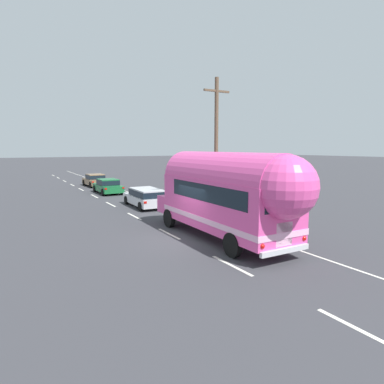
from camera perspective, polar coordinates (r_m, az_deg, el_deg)
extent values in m
plane|color=#38383D|center=(15.75, -1.82, -8.29)|extent=(300.00, 300.00, 0.00)
cube|color=silver|center=(9.43, 27.01, -20.46)|extent=(0.14, 2.40, 0.01)
cube|color=silver|center=(12.61, 6.82, -12.42)|extent=(0.14, 2.40, 0.01)
cube|color=silver|center=(16.90, -3.99, -7.18)|extent=(0.14, 2.40, 0.01)
cube|color=silver|center=(21.37, -9.91, -4.13)|extent=(0.14, 2.40, 0.01)
cube|color=silver|center=(26.19, -13.83, -2.07)|extent=(0.14, 2.40, 0.01)
cube|color=silver|center=(30.94, -16.43, -0.70)|extent=(0.14, 2.40, 0.01)
cube|color=silver|center=(36.43, -18.56, 0.43)|extent=(0.14, 2.40, 0.01)
cube|color=silver|center=(41.11, -19.92, 1.15)|extent=(0.14, 2.40, 0.01)
cube|color=silver|center=(46.29, -21.09, 1.77)|extent=(0.14, 2.40, 0.01)
cube|color=silver|center=(51.65, -22.06, 2.28)|extent=(0.14, 2.40, 0.01)
cube|color=silver|center=(56.52, -22.77, 2.66)|extent=(0.14, 2.40, 0.01)
cube|color=silver|center=(27.86, -7.04, -1.33)|extent=(0.12, 80.00, 0.01)
cylinder|color=brown|center=(20.55, 4.18, 7.42)|extent=(0.24, 0.24, 8.50)
cube|color=brown|center=(20.83, 4.28, 16.96)|extent=(1.80, 0.12, 0.12)
cube|color=#EA4C9E|center=(15.55, 5.51, -1.91)|extent=(2.58, 7.80, 2.30)
cylinder|color=#EA4C9E|center=(15.41, 5.57, 2.31)|extent=(2.53, 7.70, 2.45)
sphere|color=#EA4C9E|center=(12.48, 15.75, 0.82)|extent=(2.40, 2.40, 2.40)
cube|color=#EA4C9E|center=(19.50, -2.19, -1.95)|extent=(2.27, 1.32, 0.95)
cube|color=#F4B2D6|center=(15.68, 5.48, -4.25)|extent=(2.62, 7.84, 0.24)
cube|color=black|center=(15.22, 6.19, 0.16)|extent=(2.59, 6.00, 0.76)
cube|color=black|center=(12.54, 15.70, -1.45)|extent=(2.00, 0.10, 0.84)
cube|color=#F4B2D6|center=(12.78, 15.53, -7.00)|extent=(0.80, 0.07, 0.90)
cube|color=silver|center=(12.89, 15.72, -9.66)|extent=(2.34, 0.16, 0.20)
sphere|color=red|center=(12.16, 11.96, -9.11)|extent=(0.20, 0.20, 0.20)
sphere|color=red|center=(13.60, 18.67, -7.56)|extent=(0.20, 0.20, 0.20)
cube|color=black|center=(18.80, -1.37, 1.77)|extent=(2.14, 0.12, 0.96)
cube|color=silver|center=(20.13, -3.09, -2.01)|extent=(0.90, 0.11, 0.56)
cylinder|color=black|center=(18.18, -3.94, -4.51)|extent=(0.27, 1.00, 1.00)
cylinder|color=black|center=(19.28, 2.36, -3.80)|extent=(0.27, 1.00, 1.00)
cylinder|color=black|center=(13.36, 6.99, -9.03)|extent=(0.27, 1.00, 1.00)
cylinder|color=black|center=(14.82, 14.34, -7.54)|extent=(0.27, 1.00, 1.00)
cube|color=silver|center=(24.72, -8.14, -1.28)|extent=(2.00, 4.64, 0.60)
cube|color=silver|center=(24.20, -7.77, -0.09)|extent=(1.76, 3.19, 0.55)
cube|color=black|center=(24.20, -7.77, -0.16)|extent=(1.82, 3.23, 0.43)
cube|color=red|center=(22.27, -8.04, -1.79)|extent=(0.20, 0.05, 0.14)
cube|color=red|center=(22.89, -4.21, -1.48)|extent=(0.20, 0.05, 0.14)
cylinder|color=black|center=(25.96, -11.22, -1.37)|extent=(0.22, 0.65, 0.64)
cylinder|color=black|center=(26.54, -7.52, -1.10)|extent=(0.22, 0.65, 0.64)
cylinder|color=black|center=(22.97, -8.84, -2.48)|extent=(0.22, 0.65, 0.64)
cylinder|color=black|center=(23.62, -4.73, -2.14)|extent=(0.22, 0.65, 0.64)
cube|color=#196633|center=(32.63, -14.29, 0.71)|extent=(1.83, 4.40, 0.60)
cube|color=#196633|center=(32.45, -14.27, 1.70)|extent=(1.63, 2.05, 0.55)
cube|color=black|center=(32.46, -14.26, 1.64)|extent=(1.69, 2.09, 0.43)
cube|color=red|center=(30.29, -14.60, 0.52)|extent=(0.20, 0.04, 0.14)
cube|color=red|center=(30.75, -11.75, 0.71)|extent=(0.20, 0.04, 0.14)
cylinder|color=black|center=(33.88, -16.40, 0.54)|extent=(0.20, 0.64, 0.64)
cylinder|color=black|center=(34.33, -13.57, 0.73)|extent=(0.20, 0.64, 0.64)
cylinder|color=black|center=(30.99, -15.07, -0.04)|extent=(0.20, 0.64, 0.64)
cylinder|color=black|center=(31.49, -12.00, 0.17)|extent=(0.20, 0.64, 0.64)
cube|color=olive|center=(39.04, -16.34, 1.74)|extent=(1.98, 4.34, 0.60)
cube|color=olive|center=(38.87, -16.33, 2.57)|extent=(1.72, 1.98, 0.55)
cube|color=black|center=(38.87, -16.32, 2.52)|extent=(1.78, 2.02, 0.43)
cube|color=red|center=(36.74, -16.69, 1.66)|extent=(0.20, 0.04, 0.14)
cube|color=red|center=(37.19, -14.26, 1.81)|extent=(0.20, 0.04, 0.14)
cylinder|color=black|center=(40.23, -18.11, 1.55)|extent=(0.22, 0.64, 0.64)
cylinder|color=black|center=(40.68, -15.65, 1.71)|extent=(0.22, 0.64, 0.64)
cylinder|color=black|center=(37.44, -17.07, 1.16)|extent=(0.22, 0.64, 0.64)
cylinder|color=black|center=(37.92, -14.45, 1.34)|extent=(0.22, 0.64, 0.64)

